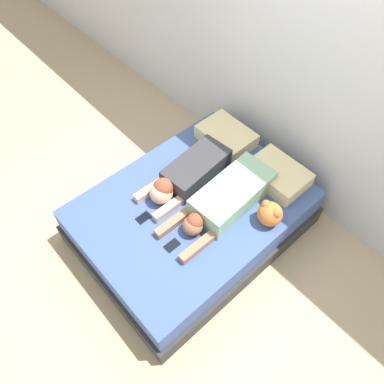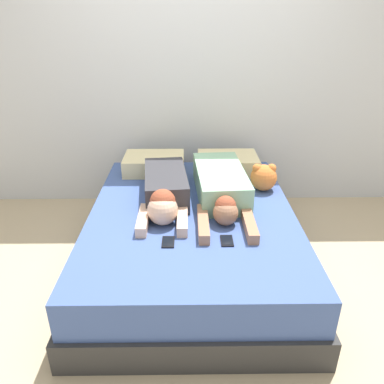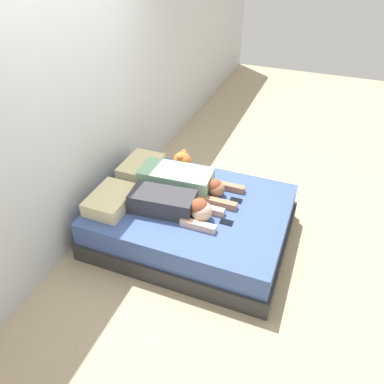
{
  "view_description": "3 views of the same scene",
  "coord_description": "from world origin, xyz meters",
  "px_view_note": "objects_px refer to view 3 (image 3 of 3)",
  "views": [
    {
      "loc": [
        1.43,
        -1.28,
        3.16
      ],
      "look_at": [
        0.0,
        0.0,
        0.61
      ],
      "focal_mm": 35.0,
      "sensor_mm": 36.0,
      "label": 1
    },
    {
      "loc": [
        -0.03,
        -2.39,
        1.76
      ],
      "look_at": [
        0.0,
        0.0,
        0.61
      ],
      "focal_mm": 35.0,
      "sensor_mm": 36.0,
      "label": 2
    },
    {
      "loc": [
        -2.83,
        -1.11,
        2.86
      ],
      "look_at": [
        0.0,
        0.0,
        0.61
      ],
      "focal_mm": 35.0,
      "sensor_mm": 36.0,
      "label": 3
    }
  ],
  "objects_px": {
    "bed": "(192,221)",
    "plush_toy": "(182,160)",
    "cell_phone_right": "(236,200)",
    "cell_phone_left": "(226,222)",
    "person_right": "(183,180)",
    "pillow_head_left": "(111,200)",
    "pillow_head_right": "(141,167)",
    "person_left": "(174,205)"
  },
  "relations": [
    {
      "from": "cell_phone_right",
      "to": "person_left",
      "type": "bearing_deg",
      "value": 128.52
    },
    {
      "from": "person_right",
      "to": "person_left",
      "type": "bearing_deg",
      "value": -169.3
    },
    {
      "from": "bed",
      "to": "pillow_head_left",
      "type": "relative_size",
      "value": 3.79
    },
    {
      "from": "person_right",
      "to": "plush_toy",
      "type": "bearing_deg",
      "value": 24.43
    },
    {
      "from": "person_right",
      "to": "cell_phone_right",
      "type": "distance_m",
      "value": 0.61
    },
    {
      "from": "person_right",
      "to": "cell_phone_right",
      "type": "height_order",
      "value": "person_right"
    },
    {
      "from": "bed",
      "to": "pillow_head_left",
      "type": "height_order",
      "value": "pillow_head_left"
    },
    {
      "from": "pillow_head_left",
      "to": "plush_toy",
      "type": "xyz_separation_m",
      "value": [
        0.91,
        -0.4,
        0.04
      ]
    },
    {
      "from": "bed",
      "to": "cell_phone_left",
      "type": "bearing_deg",
      "value": -110.2
    },
    {
      "from": "pillow_head_right",
      "to": "person_right",
      "type": "distance_m",
      "value": 0.57
    },
    {
      "from": "pillow_head_left",
      "to": "pillow_head_right",
      "type": "relative_size",
      "value": 1.0
    },
    {
      "from": "cell_phone_right",
      "to": "bed",
      "type": "bearing_deg",
      "value": 117.61
    },
    {
      "from": "person_right",
      "to": "pillow_head_left",
      "type": "bearing_deg",
      "value": 134.55
    },
    {
      "from": "person_right",
      "to": "cell_phone_right",
      "type": "xyz_separation_m",
      "value": [
        -0.01,
        -0.6,
        -0.1
      ]
    },
    {
      "from": "pillow_head_right",
      "to": "plush_toy",
      "type": "distance_m",
      "value": 0.47
    },
    {
      "from": "pillow_head_left",
      "to": "cell_phone_right",
      "type": "relative_size",
      "value": 4.22
    },
    {
      "from": "person_right",
      "to": "cell_phone_right",
      "type": "relative_size",
      "value": 8.96
    },
    {
      "from": "pillow_head_left",
      "to": "person_left",
      "type": "bearing_deg",
      "value": -78.46
    },
    {
      "from": "bed",
      "to": "plush_toy",
      "type": "distance_m",
      "value": 0.76
    },
    {
      "from": "bed",
      "to": "cell_phone_right",
      "type": "relative_size",
      "value": 15.97
    },
    {
      "from": "pillow_head_right",
      "to": "bed",
      "type": "bearing_deg",
      "value": -113.71
    },
    {
      "from": "cell_phone_left",
      "to": "plush_toy",
      "type": "xyz_separation_m",
      "value": [
        0.73,
        0.77,
        0.11
      ]
    },
    {
      "from": "person_left",
      "to": "pillow_head_left",
      "type": "bearing_deg",
      "value": 101.54
    },
    {
      "from": "pillow_head_right",
      "to": "plush_toy",
      "type": "xyz_separation_m",
      "value": [
        0.25,
        -0.4,
        0.04
      ]
    },
    {
      "from": "pillow_head_right",
      "to": "person_left",
      "type": "height_order",
      "value": "person_left"
    },
    {
      "from": "pillow_head_right",
      "to": "plush_toy",
      "type": "height_order",
      "value": "plush_toy"
    },
    {
      "from": "bed",
      "to": "pillow_head_right",
      "type": "relative_size",
      "value": 3.79
    },
    {
      "from": "person_left",
      "to": "cell_phone_left",
      "type": "height_order",
      "value": "person_left"
    },
    {
      "from": "person_right",
      "to": "cell_phone_left",
      "type": "distance_m",
      "value": 0.72
    },
    {
      "from": "cell_phone_left",
      "to": "plush_toy",
      "type": "height_order",
      "value": "plush_toy"
    },
    {
      "from": "pillow_head_left",
      "to": "pillow_head_right",
      "type": "distance_m",
      "value": 0.66
    },
    {
      "from": "person_right",
      "to": "pillow_head_right",
      "type": "bearing_deg",
      "value": 79.26
    },
    {
      "from": "cell_phone_left",
      "to": "cell_phone_right",
      "type": "distance_m",
      "value": 0.37
    },
    {
      "from": "pillow_head_left",
      "to": "person_right",
      "type": "bearing_deg",
      "value": -45.45
    },
    {
      "from": "cell_phone_right",
      "to": "plush_toy",
      "type": "relative_size",
      "value": 0.56
    },
    {
      "from": "pillow_head_right",
      "to": "cell_phone_right",
      "type": "distance_m",
      "value": 1.17
    },
    {
      "from": "pillow_head_left",
      "to": "person_right",
      "type": "distance_m",
      "value": 0.79
    },
    {
      "from": "cell_phone_left",
      "to": "person_right",
      "type": "bearing_deg",
      "value": 58.17
    },
    {
      "from": "cell_phone_right",
      "to": "cell_phone_left",
      "type": "bearing_deg",
      "value": -178.58
    },
    {
      "from": "pillow_head_right",
      "to": "cell_phone_right",
      "type": "relative_size",
      "value": 4.22
    },
    {
      "from": "person_left",
      "to": "plush_toy",
      "type": "bearing_deg",
      "value": 17.22
    },
    {
      "from": "cell_phone_right",
      "to": "pillow_head_left",
      "type": "bearing_deg",
      "value": 115.11
    }
  ]
}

